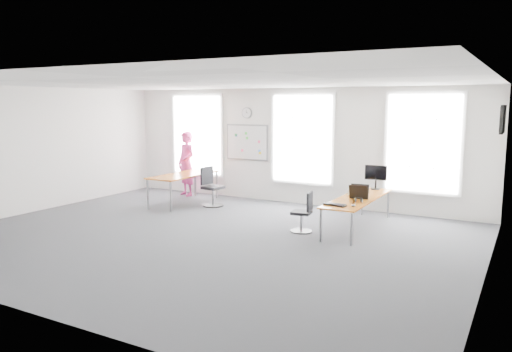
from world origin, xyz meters
The scene contains 24 objects.
floor centered at (0.00, 0.00, 0.00)m, with size 10.00×10.00×0.00m, color #28282C.
ceiling centered at (0.00, 0.00, 3.00)m, with size 10.00×10.00×0.00m, color white.
wall_back centered at (0.00, 4.00, 1.50)m, with size 10.00×10.00×0.00m, color white.
wall_front centered at (0.00, -4.00, 1.50)m, with size 10.00×10.00×0.00m, color white.
wall_left centered at (-5.00, 0.00, 1.50)m, with size 10.00×10.00×0.00m, color white.
wall_right centered at (5.00, 0.00, 1.50)m, with size 10.00×10.00×0.00m, color white.
window_left centered at (-3.00, 3.97, 1.70)m, with size 1.60×0.06×2.20m, color white.
window_mid centered at (0.30, 3.97, 1.70)m, with size 1.60×0.06×2.20m, color white.
window_right centered at (3.30, 3.97, 1.70)m, with size 1.60×0.06×2.20m, color white.
desk_right centered at (2.39, 2.14, 0.62)m, with size 0.73×2.73×0.66m.
desk_left centered at (-2.43, 2.54, 0.71)m, with size 0.85×2.12×0.77m.
chair_right centered at (1.52, 1.33, 0.37)m, with size 0.45×0.45×0.84m.
chair_left centered at (-1.62, 2.61, 0.44)m, with size 0.53×0.53×1.00m.
person centered at (-3.07, 3.50, 0.91)m, with size 0.66×0.44×1.82m, color #C53379.
whiteboard centered at (-1.35, 3.97, 1.55)m, with size 1.20×0.03×0.90m, color silver.
wall_clock centered at (-1.35, 3.97, 2.35)m, with size 0.30×0.30×0.04m, color gray.
tv centered at (4.95, 3.00, 2.30)m, with size 0.06×0.90×0.55m, color black.
keyboard centered at (2.25, 1.14, 0.67)m, with size 0.45×0.16×0.02m, color black.
mouse centered at (2.60, 1.18, 0.69)m, with size 0.07×0.12×0.04m, color black.
lens_cap centered at (2.50, 1.48, 0.67)m, with size 0.07×0.07×0.01m, color black.
headphones centered at (2.54, 1.63, 0.71)m, with size 0.17×0.09×0.10m.
laptop_sleeve centered at (2.45, 1.98, 0.81)m, with size 0.38×0.23×0.30m.
paper_stack centered at (2.24, 2.43, 0.71)m, with size 0.29×0.22×0.10m, color beige.
monitor centered at (2.43, 3.29, 1.00)m, with size 0.50×0.20×0.55m.
Camera 1 is at (5.49, -7.81, 2.60)m, focal length 35.00 mm.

